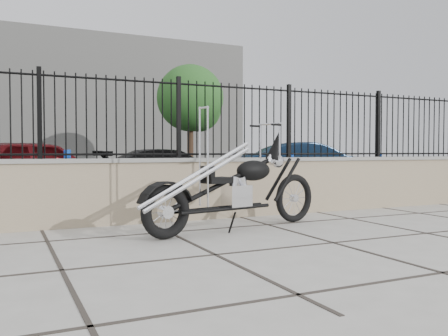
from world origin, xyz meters
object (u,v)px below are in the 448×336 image
car_red (36,169)px  chopper_motorcycle (234,169)px  car_blue (310,165)px  car_black (171,170)px

car_red → chopper_motorcycle: bearing=177.8°
car_red → car_blue: bearing=-108.3°
chopper_motorcycle → car_blue: bearing=34.8°
chopper_motorcycle → car_black: 6.39m
car_blue → car_red: bearing=111.0°
chopper_motorcycle → car_red: chopper_motorcycle is taller
chopper_motorcycle → car_black: (1.25, 6.26, -0.27)m
car_red → car_black: car_red is taller
car_red → car_blue: car_red is taller
chopper_motorcycle → car_red: 5.74m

